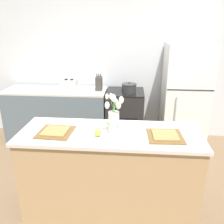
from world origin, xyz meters
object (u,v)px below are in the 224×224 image
(plate_setting_left, at_px, (56,132))
(cooking_pot, at_px, (129,88))
(refrigerator, at_px, (185,97))
(flower_vase, at_px, (114,117))
(pear_figurine, at_px, (98,132))
(stove_range, at_px, (125,117))
(knife_block, at_px, (99,84))
(plate_setting_right, at_px, (165,136))
(toaster, at_px, (69,85))

(plate_setting_left, bearing_deg, cooking_pot, 66.67)
(cooking_pot, bearing_deg, refrigerator, 3.29)
(refrigerator, height_order, plate_setting_left, refrigerator)
(flower_vase, xyz_separation_m, pear_figurine, (-0.14, -0.09, -0.13))
(stove_range, height_order, pear_figurine, pear_figurine)
(refrigerator, height_order, knife_block, refrigerator)
(cooking_pot, bearing_deg, flower_vase, -94.43)
(plate_setting_right, height_order, toaster, toaster)
(flower_vase, height_order, knife_block, flower_vase)
(stove_range, distance_m, plate_setting_right, 1.78)
(plate_setting_right, distance_m, toaster, 2.16)
(plate_setting_left, bearing_deg, knife_block, 83.18)
(stove_range, distance_m, cooking_pot, 0.53)
(refrigerator, height_order, flower_vase, refrigerator)
(refrigerator, relative_size, flower_vase, 4.08)
(flower_vase, distance_m, toaster, 1.85)
(pear_figurine, height_order, toaster, toaster)
(refrigerator, distance_m, knife_block, 1.39)
(refrigerator, bearing_deg, plate_setting_left, -133.66)
(pear_figurine, distance_m, toaster, 1.87)
(flower_vase, xyz_separation_m, plate_setting_right, (0.49, -0.04, -0.16))
(stove_range, distance_m, refrigerator, 1.02)
(cooking_pot, bearing_deg, knife_block, 171.57)
(plate_setting_right, bearing_deg, pear_figurine, -175.73)
(plate_setting_left, xyz_separation_m, plate_setting_right, (1.06, 0.00, 0.00))
(stove_range, distance_m, pear_figurine, 1.79)
(stove_range, distance_m, knife_block, 0.71)
(flower_vase, distance_m, pear_figurine, 0.21)
(pear_figurine, height_order, plate_setting_right, pear_figurine)
(pear_figurine, relative_size, toaster, 0.39)
(stove_range, xyz_separation_m, refrigerator, (0.95, 0.00, 0.38))
(pear_figurine, distance_m, plate_setting_left, 0.43)
(pear_figurine, relative_size, knife_block, 0.40)
(cooking_pot, xyz_separation_m, knife_block, (-0.49, 0.07, 0.04))
(stove_range, bearing_deg, plate_setting_left, -110.87)
(refrigerator, relative_size, plate_setting_left, 4.84)
(pear_figurine, height_order, cooking_pot, cooking_pot)
(stove_range, height_order, knife_block, knife_block)
(plate_setting_left, distance_m, plate_setting_right, 1.06)
(toaster, bearing_deg, flower_vase, -62.11)
(pear_figurine, height_order, plate_setting_left, pear_figurine)
(pear_figurine, bearing_deg, refrigerator, 55.90)
(pear_figurine, xyz_separation_m, plate_setting_right, (0.64, 0.05, -0.03))
(pear_figurine, distance_m, knife_block, 1.74)
(stove_range, xyz_separation_m, flower_vase, (-0.06, -1.61, 0.64))
(refrigerator, bearing_deg, pear_figurine, -124.10)
(refrigerator, distance_m, pear_figurine, 2.06)
(flower_vase, xyz_separation_m, cooking_pot, (0.12, 1.56, -0.12))
(flower_vase, xyz_separation_m, toaster, (-0.86, 1.63, -0.10))
(toaster, bearing_deg, pear_figurine, -67.34)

